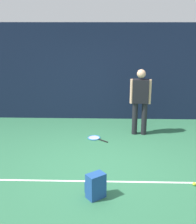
# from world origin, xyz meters

# --- Properties ---
(ground_plane) EXTENTS (12.00, 12.00, 0.00)m
(ground_plane) POSITION_xyz_m (0.00, 0.00, 0.00)
(ground_plane) COLOR #2D6B47
(back_fence) EXTENTS (10.00, 0.10, 2.79)m
(back_fence) POSITION_xyz_m (0.00, 3.00, 1.40)
(back_fence) COLOR #141E38
(back_fence) RESTS_ON ground
(court_line) EXTENTS (9.00, 0.05, 0.00)m
(court_line) POSITION_xyz_m (0.00, -0.74, 0.00)
(court_line) COLOR white
(court_line) RESTS_ON ground
(tennis_player) EXTENTS (0.53, 0.25, 1.70)m
(tennis_player) POSITION_xyz_m (1.03, 1.71, 0.97)
(tennis_player) COLOR black
(tennis_player) RESTS_ON ground
(tennis_racket) EXTENTS (0.59, 0.52, 0.03)m
(tennis_racket) POSITION_xyz_m (-0.11, 1.36, 0.01)
(tennis_racket) COLOR black
(tennis_racket) RESTS_ON ground
(backpack) EXTENTS (0.38, 0.38, 0.44)m
(backpack) POSITION_xyz_m (0.00, -1.25, 0.21)
(backpack) COLOR #1E478C
(backpack) RESTS_ON ground
(tennis_ball_by_fence) EXTENTS (0.07, 0.07, 0.07)m
(tennis_ball_by_fence) POSITION_xyz_m (1.78, -0.83, 0.03)
(tennis_ball_by_fence) COLOR #CCE033
(tennis_ball_by_fence) RESTS_ON ground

